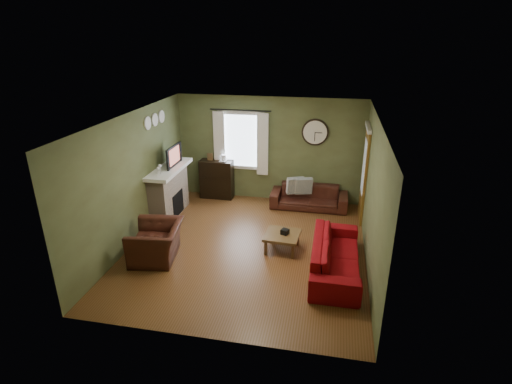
% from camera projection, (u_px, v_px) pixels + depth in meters
% --- Properties ---
extents(floor, '(4.60, 5.20, 0.00)m').
position_uv_depth(floor, '(247.00, 247.00, 8.00)').
color(floor, brown).
rests_on(floor, ground).
extents(ceiling, '(4.60, 5.20, 0.00)m').
position_uv_depth(ceiling, '(246.00, 119.00, 7.02)').
color(ceiling, white).
rests_on(ceiling, ground).
extents(wall_left, '(0.00, 5.20, 2.60)m').
position_uv_depth(wall_left, '(134.00, 179.00, 7.93)').
color(wall_left, '#535D35').
rests_on(wall_left, ground).
extents(wall_right, '(0.00, 5.20, 2.60)m').
position_uv_depth(wall_right, '(373.00, 196.00, 7.10)').
color(wall_right, '#535D35').
rests_on(wall_right, ground).
extents(wall_back, '(4.60, 0.00, 2.60)m').
position_uv_depth(wall_back, '(269.00, 150.00, 9.88)').
color(wall_back, '#535D35').
rests_on(wall_back, ground).
extents(wall_front, '(4.60, 0.00, 2.60)m').
position_uv_depth(wall_front, '(203.00, 259.00, 5.15)').
color(wall_front, '#535D35').
rests_on(wall_front, ground).
extents(fireplace, '(0.40, 1.40, 1.10)m').
position_uv_depth(fireplace, '(169.00, 193.00, 9.22)').
color(fireplace, '#BAA68F').
rests_on(fireplace, floor).
extents(firebox, '(0.04, 0.60, 0.55)m').
position_uv_depth(firebox, '(178.00, 204.00, 9.28)').
color(firebox, black).
rests_on(firebox, fireplace).
extents(mantel, '(0.58, 1.60, 0.08)m').
position_uv_depth(mantel, '(168.00, 169.00, 8.99)').
color(mantel, white).
rests_on(mantel, fireplace).
extents(tv, '(0.08, 0.60, 0.35)m').
position_uv_depth(tv, '(171.00, 158.00, 9.04)').
color(tv, black).
rests_on(tv, mantel).
extents(tv_screen, '(0.02, 0.62, 0.36)m').
position_uv_depth(tv_screen, '(174.00, 156.00, 9.01)').
color(tv_screen, '#994C3F').
rests_on(tv_screen, mantel).
extents(medallion_left, '(0.28, 0.28, 0.03)m').
position_uv_depth(medallion_left, '(148.00, 123.00, 8.29)').
color(medallion_left, white).
rests_on(medallion_left, wall_left).
extents(medallion_mid, '(0.28, 0.28, 0.03)m').
position_uv_depth(medallion_mid, '(155.00, 120.00, 8.61)').
color(medallion_mid, white).
rests_on(medallion_mid, wall_left).
extents(medallion_right, '(0.28, 0.28, 0.03)m').
position_uv_depth(medallion_right, '(161.00, 117.00, 8.93)').
color(medallion_right, white).
rests_on(medallion_right, wall_left).
extents(window_pane, '(1.00, 0.02, 1.30)m').
position_uv_depth(window_pane, '(242.00, 141.00, 9.91)').
color(window_pane, silver).
rests_on(window_pane, wall_back).
extents(curtain_rod, '(0.03, 0.03, 1.50)m').
position_uv_depth(curtain_rod, '(240.00, 110.00, 9.53)').
color(curtain_rod, black).
rests_on(curtain_rod, wall_back).
extents(curtain_left, '(0.28, 0.04, 1.55)m').
position_uv_depth(curtain_left, '(219.00, 142.00, 9.94)').
color(curtain_left, white).
rests_on(curtain_left, wall_back).
extents(curtain_right, '(0.28, 0.04, 1.55)m').
position_uv_depth(curtain_right, '(263.00, 145.00, 9.74)').
color(curtain_right, white).
rests_on(curtain_right, wall_back).
extents(wall_clock, '(0.64, 0.06, 0.64)m').
position_uv_depth(wall_clock, '(315.00, 132.00, 9.44)').
color(wall_clock, white).
rests_on(wall_clock, wall_back).
extents(door, '(0.05, 0.90, 2.10)m').
position_uv_depth(door, '(364.00, 175.00, 8.88)').
color(door, brown).
rests_on(door, floor).
extents(bookshelf, '(0.84, 0.36, 0.99)m').
position_uv_depth(bookshelf, '(217.00, 179.00, 10.24)').
color(bookshelf, black).
rests_on(bookshelf, floor).
extents(book, '(0.17, 0.23, 0.02)m').
position_uv_depth(book, '(220.00, 162.00, 10.05)').
color(book, brown).
rests_on(book, bookshelf).
extents(sofa_brown, '(1.85, 0.72, 0.54)m').
position_uv_depth(sofa_brown, '(309.00, 197.00, 9.73)').
color(sofa_brown, '#371811').
rests_on(sofa_brown, floor).
extents(pillow_left, '(0.43, 0.28, 0.42)m').
position_uv_depth(pillow_left, '(295.00, 185.00, 9.67)').
color(pillow_left, gray).
rests_on(pillow_left, sofa_brown).
extents(pillow_right, '(0.43, 0.23, 0.41)m').
position_uv_depth(pillow_right, '(304.00, 186.00, 9.64)').
color(pillow_right, gray).
rests_on(pillow_right, sofa_brown).
extents(sofa_red, '(0.83, 2.12, 0.62)m').
position_uv_depth(sofa_red, '(336.00, 255.00, 7.12)').
color(sofa_red, maroon).
rests_on(sofa_red, floor).
extents(armchair, '(1.05, 1.16, 0.67)m').
position_uv_depth(armchair, '(156.00, 242.00, 7.53)').
color(armchair, '#371811').
rests_on(armchair, floor).
extents(coffee_table, '(0.71, 0.71, 0.35)m').
position_uv_depth(coffee_table, '(282.00, 242.00, 7.85)').
color(coffee_table, brown).
rests_on(coffee_table, floor).
extents(tissue_box, '(0.17, 0.17, 0.10)m').
position_uv_depth(tissue_box, '(285.00, 232.00, 7.76)').
color(tissue_box, black).
rests_on(tissue_box, coffee_table).
extents(wine_glass_a, '(0.07, 0.07, 0.19)m').
position_uv_depth(wine_glass_a, '(158.00, 171.00, 8.43)').
color(wine_glass_a, white).
rests_on(wine_glass_a, mantel).
extents(wine_glass_b, '(0.08, 0.08, 0.22)m').
position_uv_depth(wine_glass_b, '(160.00, 169.00, 8.51)').
color(wine_glass_b, white).
rests_on(wine_glass_b, mantel).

